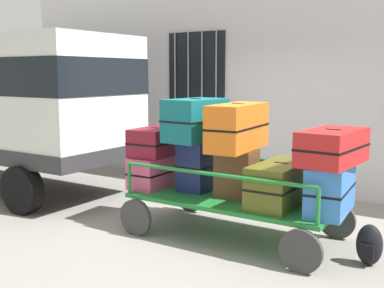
{
  "coord_description": "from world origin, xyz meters",
  "views": [
    {
      "loc": [
        3.03,
        -5.26,
        1.99
      ],
      "look_at": [
        -0.26,
        -0.17,
        1.1
      ],
      "focal_mm": 45.09,
      "sensor_mm": 36.0,
      "label": 1
    }
  ],
  "objects": [
    {
      "name": "ground_plane",
      "position": [
        0.0,
        0.0,
        0.0
      ],
      "size": [
        40.0,
        40.0,
        0.0
      ],
      "primitive_type": "plane",
      "color": "gray"
    },
    {
      "name": "building_wall",
      "position": [
        0.0,
        2.52,
        2.5
      ],
      "size": [
        12.0,
        0.38,
        5.0
      ],
      "color": "silver",
      "rests_on": "ground"
    },
    {
      "name": "van",
      "position": [
        -4.11,
        -0.01,
        1.59
      ],
      "size": [
        4.6,
        2.0,
        2.57
      ],
      "color": "silver",
      "rests_on": "ground"
    },
    {
      "name": "luggage_cart",
      "position": [
        0.37,
        -0.17,
        0.42
      ],
      "size": [
        2.58,
        1.3,
        0.5
      ],
      "color": "#1E722D",
      "rests_on": "ground"
    },
    {
      "name": "cart_railing",
      "position": [
        0.37,
        -0.17,
        0.84
      ],
      "size": [
        2.46,
        1.16,
        0.4
      ],
      "color": "#1E722D",
      "rests_on": "luggage_cart"
    },
    {
      "name": "suitcase_left_bottom",
      "position": [
        -0.8,
        -0.16,
        0.71
      ],
      "size": [
        0.42,
        0.93,
        0.41
      ],
      "color": "#CC4C72",
      "rests_on": "luggage_cart"
    },
    {
      "name": "suitcase_left_middle",
      "position": [
        -0.8,
        -0.2,
        1.1
      ],
      "size": [
        0.51,
        0.79,
        0.37
      ],
      "color": "maroon",
      "rests_on": "suitcase_left_bottom"
    },
    {
      "name": "suitcase_midleft_bottom",
      "position": [
        -0.21,
        -0.15,
        0.82
      ],
      "size": [
        0.39,
        0.41,
        0.64
      ],
      "color": "navy",
      "rests_on": "luggage_cart"
    },
    {
      "name": "suitcase_midleft_middle",
      "position": [
        -0.21,
        -0.16,
        1.41
      ],
      "size": [
        0.56,
        0.87,
        0.54
      ],
      "color": "#0F5960",
      "rests_on": "suitcase_midleft_bottom"
    },
    {
      "name": "suitcase_center_bottom",
      "position": [
        0.37,
        -0.14,
        0.79
      ],
      "size": [
        0.49,
        0.42,
        0.58
      ],
      "color": "brown",
      "rests_on": "luggage_cart"
    },
    {
      "name": "suitcase_center_middle",
      "position": [
        0.37,
        -0.14,
        1.36
      ],
      "size": [
        0.5,
        1.09,
        0.55
      ],
      "color": "orange",
      "rests_on": "suitcase_center_bottom"
    },
    {
      "name": "suitcase_midright_bottom",
      "position": [
        0.95,
        -0.18,
        0.75
      ],
      "size": [
        0.47,
        1.04,
        0.49
      ],
      "color": "#4C5119",
      "rests_on": "luggage_cart"
    },
    {
      "name": "suitcase_right_bottom",
      "position": [
        1.54,
        -0.21,
        0.77
      ],
      "size": [
        0.46,
        0.89,
        0.53
      ],
      "color": "#3372C6",
      "rests_on": "luggage_cart"
    },
    {
      "name": "suitcase_right_middle",
      "position": [
        1.54,
        -0.19,
        1.22
      ],
      "size": [
        0.57,
        0.98,
        0.37
      ],
      "color": "#B21E1E",
      "rests_on": "suitcase_right_bottom"
    },
    {
      "name": "backpack",
      "position": [
        1.96,
        -0.2,
        0.22
      ],
      "size": [
        0.27,
        0.22,
        0.44
      ],
      "color": "black",
      "rests_on": "ground"
    }
  ]
}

